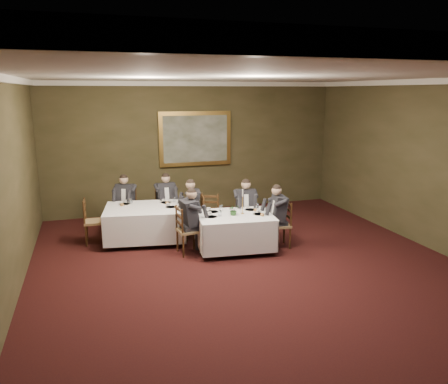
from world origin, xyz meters
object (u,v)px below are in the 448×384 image
painting (195,139)px  chair_main_backright (245,225)px  chair_main_backleft (209,227)px  diner_main_endleft (188,229)px  table_second (145,221)px  centerpiece (234,209)px  chair_main_endleft (188,240)px  chair_main_endright (280,234)px  table_main (235,229)px  diner_sec_endright (195,216)px  diner_sec_backleft (126,209)px  chair_sec_endright (195,226)px  diner_sec_backright (166,207)px  diner_main_backright (245,215)px  diner_main_endright (279,224)px  chair_sec_backleft (127,218)px  candlestick (243,204)px  chair_sec_backright (166,216)px  chair_sec_endleft (94,231)px

painting → chair_main_backright: bearing=-79.2°
chair_main_backleft → diner_main_endleft: bearing=69.3°
table_second → centerpiece: centerpiece is taller
diner_main_endleft → painting: bearing=156.9°
chair_main_endleft → chair_main_endright: (1.94, -0.21, 0.00)m
table_main → diner_main_endleft: (-0.96, 0.10, 0.06)m
chair_main_endleft → diner_sec_endright: 0.98m
table_second → diner_sec_backleft: (-0.33, 0.94, 0.06)m
chair_main_backleft → chair_sec_endright: same height
diner_sec_backright → chair_sec_endright: diner_sec_backright is taller
table_main → chair_main_endleft: size_ratio=1.67×
diner_main_backright → diner_sec_endright: (-1.11, 0.25, 0.00)m
chair_main_backright → diner_main_endright: size_ratio=0.74×
chair_main_endright → chair_sec_backleft: (-2.99, 2.21, 0.00)m
table_second → candlestick: size_ratio=3.60×
table_second → painting: (1.70, 2.20, 1.54)m
chair_main_backleft → diner_sec_backright: size_ratio=0.74×
diner_sec_endright → diner_main_backright: bearing=-93.3°
diner_main_backright → diner_sec_endright: bearing=-1.5°
chair_sec_backleft → chair_main_endleft: bearing=140.9°
diner_main_endright → painting: (-0.96, 3.45, 1.48)m
chair_sec_backleft → chair_sec_endright: (1.41, -1.12, 0.00)m
diner_main_endleft → diner_main_backright: bearing=106.8°
table_second → chair_sec_backright: 1.02m
table_main → chair_main_endleft: (-0.97, 0.10, -0.17)m
diner_main_endright → chair_sec_endright: bearing=61.6°
diner_main_endright → chair_sec_endright: (-1.57, 1.09, -0.23)m
chair_sec_backleft → centerpiece: bearing=156.4°
chair_main_endright → painting: size_ratio=0.50×
chair_main_endleft → chair_sec_endright: bearing=150.9°
chair_sec_backright → chair_main_backleft: bearing=119.1°
chair_main_backright → chair_sec_backleft: size_ratio=1.00×
table_second → chair_main_backright: size_ratio=1.92×
diner_main_endleft → chair_main_backright: bearing=107.1°
chair_main_endleft → diner_main_endright: size_ratio=0.74×
table_main → chair_sec_endleft: 3.09m
diner_main_endleft → diner_main_endright: 1.93m
diner_main_backright → diner_sec_backleft: (-2.52, 1.36, 0.00)m
chair_main_endright → diner_sec_backright: 2.93m
chair_main_endleft → diner_sec_backright: 1.87m
chair_sec_backright → diner_sec_endright: 1.12m
chair_main_endleft → diner_sec_backright: diner_sec_backright is taller
diner_main_endleft → chair_sec_backleft: 2.28m
chair_main_backright → diner_sec_backright: diner_sec_backright is taller
table_second → chair_sec_backleft: bearing=108.7°
chair_main_backright → chair_sec_backleft: bearing=-17.2°
chair_main_backleft → candlestick: 1.16m
diner_main_endleft → painting: size_ratio=0.68×
diner_main_endleft → candlestick: bearing=79.9°
diner_sec_backleft → chair_sec_endleft: diner_sec_backleft is taller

